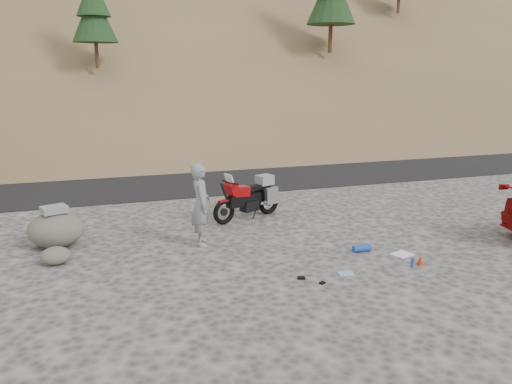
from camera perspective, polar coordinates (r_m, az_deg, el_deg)
ground at (r=11.81m, az=4.66°, el=-6.48°), size 140.00×140.00×0.00m
road at (r=20.11m, az=-5.15°, el=1.93°), size 120.00×7.00×0.05m
motorcycle at (r=14.03m, az=-0.65°, el=-0.64°), size 2.21×1.19×1.40m
man at (r=12.15m, az=-6.19°, el=-5.94°), size 0.56×0.77×1.97m
boulder at (r=12.69m, az=-21.89°, el=-3.91°), size 1.43×1.26×1.02m
small_rock at (r=11.65m, az=-21.93°, el=-6.76°), size 0.71×0.65×0.38m
gear_white_cloth at (r=11.88m, az=16.35°, el=-6.85°), size 0.52×0.48×0.01m
gear_blue_mat at (r=11.81m, az=11.98°, el=-6.31°), size 0.42×0.19×0.17m
gear_bottle at (r=11.19m, az=17.45°, el=-7.71°), size 0.08×0.08×0.19m
gear_funnel at (r=11.36m, az=18.27°, el=-7.42°), size 0.17×0.17×0.21m
gear_glove_a at (r=10.18m, az=5.20°, el=-9.75°), size 0.17×0.14×0.04m
gear_glove_b at (r=10.01m, az=7.58°, el=-10.25°), size 0.13×0.11×0.04m
gear_blue_cloth at (r=10.53m, az=10.26°, el=-9.17°), size 0.34×0.27×0.01m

